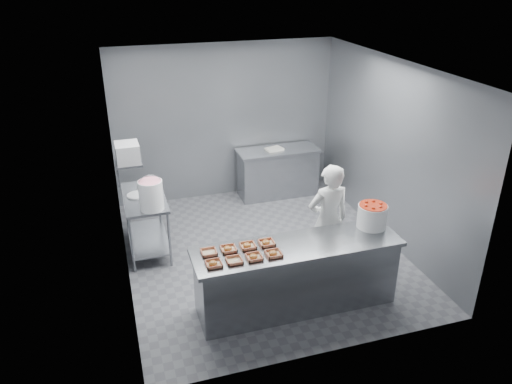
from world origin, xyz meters
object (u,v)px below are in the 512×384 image
service_counter (297,276)px  tray_0 (213,264)px  tray_1 (234,260)px  tray_7 (267,243)px  appliance (127,153)px  tray_3 (274,254)px  prep_table (146,215)px  worker (328,221)px  strawberry_tub (372,215)px  tray_2 (254,257)px  glaze_bucket (151,194)px  back_counter (278,172)px  tray_6 (248,246)px  tray_5 (228,249)px  tray_4 (209,252)px

service_counter → tray_0: 1.18m
service_counter → tray_1: size_ratio=13.88×
tray_7 → appliance: bearing=133.3°
appliance → tray_3: bearing=-52.3°
service_counter → prep_table: size_ratio=2.17×
worker → strawberry_tub: worker is taller
tray_2 → appliance: appliance is taller
prep_table → tray_2: (1.05, -2.08, 0.33)m
service_counter → prep_table: same height
service_counter → strawberry_tub: 1.25m
glaze_bucket → back_counter: bearing=35.1°
back_counter → tray_3: (-1.26, -3.38, 0.47)m
service_counter → tray_6: size_ratio=13.88×
tray_3 → strawberry_tub: (1.44, 0.28, 0.14)m
worker → strawberry_tub: size_ratio=4.32×
tray_6 → strawberry_tub: strawberry_tub is taller
back_counter → worker: worker is taller
service_counter → tray_1: 0.97m
tray_6 → strawberry_tub: size_ratio=0.49×
tray_3 → tray_7: bearing=90.0°
appliance → tray_6: bearing=-53.0°
back_counter → tray_7: bearing=-112.0°
tray_5 → tray_3: bearing=-28.5°
service_counter → worker: (0.68, 0.60, 0.37)m
glaze_bucket → tray_5: bearing=-61.9°
strawberry_tub → appliance: (-2.90, 1.53, 0.63)m
tray_6 → appliance: (-1.22, 1.55, 0.77)m
tray_3 → prep_table: bearing=121.8°
tray_0 → strawberry_tub: strawberry_tub is taller
tray_1 → tray_7: size_ratio=1.00×
tray_2 → tray_5: size_ratio=1.00×
prep_table → tray_5: size_ratio=6.40×
tray_1 → tray_2: (0.24, -0.00, 0.00)m
tray_4 → worker: 1.82m
service_counter → prep_table: (-1.65, 1.95, 0.14)m
worker → glaze_bucket: 2.45m
tray_1 → tray_3: bearing=-0.0°
strawberry_tub → back_counter: bearing=93.3°
prep_table → tray_3: size_ratio=6.40×
glaze_bucket → prep_table: bearing=99.4°
tray_0 → tray_1: (0.24, 0.00, -0.00)m
tray_1 → tray_6: 0.35m
service_counter → tray_6: tray_6 is taller
tray_5 → back_counter: bearing=60.9°
tray_2 → tray_6: bearing=90.0°
tray_2 → tray_5: 0.35m
tray_2 → strawberry_tub: strawberry_tub is taller
tray_0 → tray_7: 0.77m
tray_2 → strawberry_tub: (1.68, 0.28, 0.14)m
back_counter → tray_1: (-1.74, -3.38, 0.47)m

